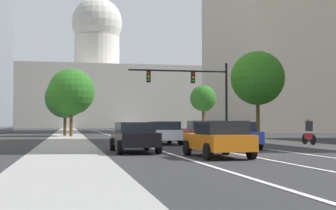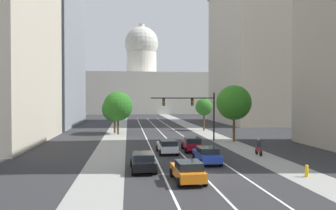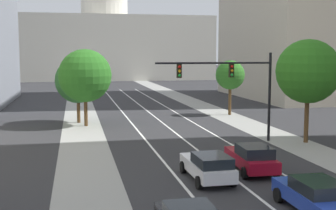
{
  "view_description": "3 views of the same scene",
  "coord_description": "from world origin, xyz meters",
  "px_view_note": "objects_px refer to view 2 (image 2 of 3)",
  "views": [
    {
      "loc": [
        -7.33,
        -20.37,
        1.4
      ],
      "look_at": [
        -1.09,
        9.55,
        2.53
      ],
      "focal_mm": 51.03,
      "sensor_mm": 36.0,
      "label": 1
    },
    {
      "loc": [
        -5.47,
        -23.71,
        5.66
      ],
      "look_at": [
        -0.13,
        19.69,
        4.86
      ],
      "focal_mm": 34.66,
      "sensor_mm": 36.0,
      "label": 2
    },
    {
      "loc": [
        -7.99,
        -11.88,
        6.44
      ],
      "look_at": [
        -2.45,
        14.89,
        3.34
      ],
      "focal_mm": 48.23,
      "sensor_mm": 36.0,
      "label": 3
    }
  ],
  "objects_px": {
    "car_white": "(167,146)",
    "car_blue": "(207,155)",
    "traffic_signal_mast": "(194,107)",
    "cyclist": "(259,147)",
    "car_black": "(143,161)",
    "street_tree_near_right": "(234,103)",
    "capitol_building": "(142,87)",
    "fire_hydrant": "(307,171)",
    "car_crimson": "(192,144)",
    "car_orange": "(188,171)",
    "street_tree_mid_left": "(115,109)",
    "street_tree_mid_right": "(204,107)",
    "street_tree_near_left": "(118,106)"
  },
  "relations": [
    {
      "from": "car_black",
      "to": "street_tree_near_right",
      "type": "xyz_separation_m",
      "value": [
        12.78,
        15.98,
        4.43
      ]
    },
    {
      "from": "street_tree_near_right",
      "to": "street_tree_mid_left",
      "type": "distance_m",
      "value": 20.85
    },
    {
      "from": "capitol_building",
      "to": "street_tree_near_right",
      "type": "xyz_separation_m",
      "value": [
        8.47,
        -90.64,
        -5.3
      ]
    },
    {
      "from": "car_white",
      "to": "car_orange",
      "type": "xyz_separation_m",
      "value": [
        0.0,
        -11.71,
        -0.01
      ]
    },
    {
      "from": "car_black",
      "to": "street_tree_mid_right",
      "type": "distance_m",
      "value": 33.98
    },
    {
      "from": "car_black",
      "to": "street_tree_near_left",
      "type": "xyz_separation_m",
      "value": [
        -2.78,
        26.94,
        3.76
      ]
    },
    {
      "from": "car_blue",
      "to": "fire_hydrant",
      "type": "relative_size",
      "value": 4.99
    },
    {
      "from": "car_crimson",
      "to": "street_tree_near_right",
      "type": "xyz_separation_m",
      "value": [
        7.04,
        6.92,
        4.41
      ]
    },
    {
      "from": "capitol_building",
      "to": "street_tree_mid_left",
      "type": "relative_size",
      "value": 8.65
    },
    {
      "from": "car_blue",
      "to": "street_tree_near_right",
      "type": "distance_m",
      "value": 15.99
    },
    {
      "from": "street_tree_mid_right",
      "to": "street_tree_near_left",
      "type": "xyz_separation_m",
      "value": [
        -15.16,
        -4.51,
        0.3
      ]
    },
    {
      "from": "car_blue",
      "to": "cyclist",
      "type": "bearing_deg",
      "value": -62.61
    },
    {
      "from": "car_black",
      "to": "street_tree_near_right",
      "type": "height_order",
      "value": "street_tree_near_right"
    },
    {
      "from": "cyclist",
      "to": "street_tree_near_right",
      "type": "bearing_deg",
      "value": -5.5
    },
    {
      "from": "car_white",
      "to": "car_blue",
      "type": "distance_m",
      "value": 6.2
    },
    {
      "from": "car_white",
      "to": "street_tree_mid_left",
      "type": "bearing_deg",
      "value": 15.48
    },
    {
      "from": "fire_hydrant",
      "to": "street_tree_near_left",
      "type": "bearing_deg",
      "value": 115.34
    },
    {
      "from": "car_orange",
      "to": "car_black",
      "type": "bearing_deg",
      "value": 34.58
    },
    {
      "from": "street_tree_near_left",
      "to": "fire_hydrant",
      "type": "bearing_deg",
      "value": -64.66
    },
    {
      "from": "car_orange",
      "to": "street_tree_near_left",
      "type": "distance_m",
      "value": 31.56
    },
    {
      "from": "car_white",
      "to": "car_crimson",
      "type": "bearing_deg",
      "value": -67.55
    },
    {
      "from": "fire_hydrant",
      "to": "street_tree_mid_left",
      "type": "height_order",
      "value": "street_tree_mid_left"
    },
    {
      "from": "cyclist",
      "to": "street_tree_near_left",
      "type": "xyz_separation_m",
      "value": [
        -14.58,
        21.6,
        3.67
      ]
    },
    {
      "from": "capitol_building",
      "to": "traffic_signal_mast",
      "type": "relative_size",
      "value": 6.09
    },
    {
      "from": "car_crimson",
      "to": "car_orange",
      "type": "bearing_deg",
      "value": 170.15
    },
    {
      "from": "car_white",
      "to": "car_crimson",
      "type": "distance_m",
      "value": 3.12
    },
    {
      "from": "fire_hydrant",
      "to": "street_tree_near_right",
      "type": "bearing_deg",
      "value": 86.79
    },
    {
      "from": "street_tree_near_right",
      "to": "cyclist",
      "type": "bearing_deg",
      "value": -95.29
    },
    {
      "from": "car_blue",
      "to": "street_tree_near_right",
      "type": "xyz_separation_m",
      "value": [
        7.04,
        13.65,
        4.43
      ]
    },
    {
      "from": "car_white",
      "to": "cyclist",
      "type": "xyz_separation_m",
      "value": [
        8.92,
        -2.48,
        0.08
      ]
    },
    {
      "from": "car_crimson",
      "to": "traffic_signal_mast",
      "type": "relative_size",
      "value": 0.53
    },
    {
      "from": "capitol_building",
      "to": "street_tree_mid_right",
      "type": "xyz_separation_m",
      "value": [
        8.07,
        -75.17,
        -6.27
      ]
    },
    {
      "from": "fire_hydrant",
      "to": "street_tree_mid_right",
      "type": "bearing_deg",
      "value": 88.86
    },
    {
      "from": "car_orange",
      "to": "street_tree_mid_left",
      "type": "height_order",
      "value": "street_tree_mid_left"
    },
    {
      "from": "car_black",
      "to": "traffic_signal_mast",
      "type": "bearing_deg",
      "value": -24.99
    },
    {
      "from": "car_crimson",
      "to": "car_blue",
      "type": "xyz_separation_m",
      "value": [
        0.01,
        -6.74,
        -0.03
      ]
    },
    {
      "from": "capitol_building",
      "to": "street_tree_near_right",
      "type": "bearing_deg",
      "value": -84.66
    },
    {
      "from": "car_orange",
      "to": "car_crimson",
      "type": "bearing_deg",
      "value": -14.43
    },
    {
      "from": "car_white",
      "to": "car_blue",
      "type": "xyz_separation_m",
      "value": [
        2.87,
        -5.5,
        -0.01
      ]
    },
    {
      "from": "traffic_signal_mast",
      "to": "cyclist",
      "type": "distance_m",
      "value": 13.04
    },
    {
      "from": "car_blue",
      "to": "street_tree_mid_left",
      "type": "distance_m",
      "value": 28.45
    },
    {
      "from": "capitol_building",
      "to": "street_tree_near_right",
      "type": "relative_size",
      "value": 7.02
    },
    {
      "from": "car_orange",
      "to": "car_black",
      "type": "distance_m",
      "value": 4.84
    },
    {
      "from": "traffic_signal_mast",
      "to": "street_tree_mid_left",
      "type": "xyz_separation_m",
      "value": [
        -10.99,
        11.97,
        -0.62
      ]
    },
    {
      "from": "capitol_building",
      "to": "car_crimson",
      "type": "height_order",
      "value": "capitol_building"
    },
    {
      "from": "car_orange",
      "to": "street_tree_near_right",
      "type": "height_order",
      "value": "street_tree_near_right"
    },
    {
      "from": "fire_hydrant",
      "to": "car_orange",
      "type": "bearing_deg",
      "value": -178.2
    },
    {
      "from": "car_blue",
      "to": "street_tree_mid_left",
      "type": "relative_size",
      "value": 0.74
    },
    {
      "from": "car_orange",
      "to": "street_tree_near_left",
      "type": "bearing_deg",
      "value": 8.44
    },
    {
      "from": "street_tree_near_right",
      "to": "car_white",
      "type": "bearing_deg",
      "value": -140.52
    }
  ]
}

